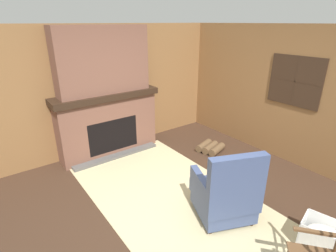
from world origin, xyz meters
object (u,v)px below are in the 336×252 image
(oil_lamp_vase, at_px, (74,92))
(decorative_plate_on_mantel, at_px, (103,85))
(armchair, at_px, (225,195))
(firewood_stack, at_px, (210,147))
(laundry_basket, at_px, (325,237))
(storage_case, at_px, (138,83))

(oil_lamp_vase, distance_m, decorative_plate_on_mantel, 0.55)
(decorative_plate_on_mantel, bearing_deg, oil_lamp_vase, -87.93)
(armchair, xyz_separation_m, firewood_stack, (-1.48, 1.24, -0.29))
(laundry_basket, xyz_separation_m, oil_lamp_vase, (-3.70, -1.45, 1.12))
(firewood_stack, relative_size, oil_lamp_vase, 2.33)
(armchair, xyz_separation_m, laundry_basket, (1.03, 0.51, -0.19))
(armchair, bearing_deg, laundry_basket, -130.72)
(oil_lamp_vase, xyz_separation_m, decorative_plate_on_mantel, (-0.02, 0.55, 0.04))
(storage_case, bearing_deg, decorative_plate_on_mantel, -91.62)
(oil_lamp_vase, bearing_deg, armchair, 19.27)
(firewood_stack, height_order, oil_lamp_vase, oil_lamp_vase)
(armchair, height_order, laundry_basket, armchair)
(armchair, distance_m, oil_lamp_vase, 2.98)
(firewood_stack, relative_size, laundry_basket, 0.97)
(firewood_stack, height_order, storage_case, storage_case)
(armchair, height_order, storage_case, storage_case)
(laundry_basket, bearing_deg, oil_lamp_vase, -158.64)
(firewood_stack, xyz_separation_m, oil_lamp_vase, (-1.20, -2.17, 1.22))
(laundry_basket, bearing_deg, storage_case, -177.10)
(firewood_stack, relative_size, storage_case, 2.00)
(firewood_stack, distance_m, storage_case, 1.93)
(laundry_basket, relative_size, oil_lamp_vase, 2.40)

